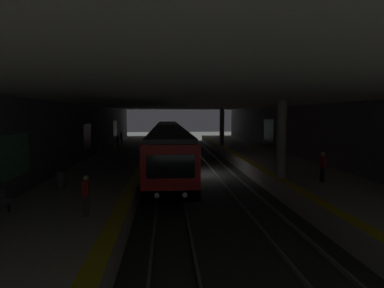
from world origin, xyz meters
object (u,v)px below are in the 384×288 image
pillar_far (222,127)px  person_standing_far (323,166)px  bench_right_mid (100,149)px  person_waiting_near (118,143)px  trash_bin (60,180)px  pillar_near (281,140)px  bench_right_far (111,144)px  bench_left_far (263,143)px  metro_train (168,141)px  person_walking_mid (86,194)px  person_boarding (121,138)px

pillar_far → person_standing_far: bearing=-174.8°
person_standing_far → bench_right_mid: bearing=49.6°
person_waiting_near → trash_bin: bearing=178.5°
pillar_near → bench_right_far: (17.01, 12.88, -1.75)m
bench_left_far → person_waiting_near: (-1.73, 15.91, 0.31)m
metro_train → person_waiting_near: bearing=94.2°
bench_left_far → bench_right_mid: size_ratio=1.00×
metro_train → bench_right_far: (2.01, 6.33, -0.45)m
pillar_near → pillar_far: (19.36, 0.00, 0.00)m
bench_right_far → trash_bin: bench_right_far is taller
bench_left_far → person_walking_mid: 26.39m
metro_train → bench_right_mid: metro_train is taller
bench_left_far → bench_right_far: 17.08m
pillar_far → person_boarding: (0.15, 12.07, -1.35)m
pillar_near → bench_right_far: bearing=37.1°
person_waiting_near → trash_bin: 16.21m
bench_right_far → person_standing_far: person_standing_far is taller
pillar_far → person_boarding: pillar_far is taller
metro_train → person_boarding: (4.50, 5.52, -0.05)m
metro_train → person_walking_mid: metro_train is taller
pillar_near → bench_right_far: 21.41m
person_boarding → person_standing_far: bearing=-146.1°
metro_train → trash_bin: (-16.58, 5.60, -0.55)m
bench_left_far → bench_right_far: bearing=87.8°
metro_train → pillar_near: bearing=-156.4°
person_waiting_near → person_standing_far: person_standing_far is taller
pillar_near → trash_bin: size_ratio=5.35×
person_standing_far → bench_left_far: bearing=-7.4°
bench_right_far → person_standing_far: bearing=-141.1°
person_waiting_near → metro_train: bearing=-85.8°
pillar_near → person_boarding: (19.50, 12.07, -1.35)m
trash_bin → bench_left_far: bearing=-42.3°
person_waiting_near → person_walking_mid: bearing=-174.4°
person_waiting_near → bench_left_far: bearing=-83.8°
pillar_far → person_boarding: bearing=89.3°
pillar_near → bench_left_far: 16.97m
pillar_far → trash_bin: pillar_far is taller
person_boarding → pillar_far: bearing=-90.7°
metro_train → person_waiting_near: (-0.38, 5.17, -0.14)m
person_walking_mid → metro_train: bearing=-8.5°
person_walking_mid → bench_left_far: bearing=-31.8°
bench_right_far → bench_right_mid: bearing=180.0°
pillar_near → metro_train: bearing=23.6°
person_boarding → trash_bin: bearing=179.8°
pillar_near → person_walking_mid: 11.55m
pillar_far → bench_left_far: (-3.00, -4.18, -1.75)m
bench_right_mid → trash_bin: (-12.85, -0.73, -0.10)m
metro_train → bench_left_far: bearing=-82.8°
bench_left_far → bench_right_far: same height
trash_bin → person_boarding: bearing=-0.2°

